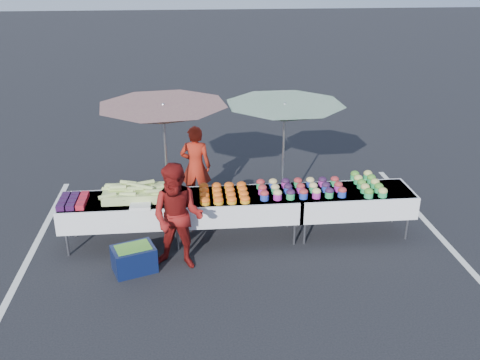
{
  "coord_description": "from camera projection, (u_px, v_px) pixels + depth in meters",
  "views": [
    {
      "loc": [
        -0.74,
        -7.49,
        4.16
      ],
      "look_at": [
        0.0,
        0.0,
        1.0
      ],
      "focal_mm": 40.0,
      "sensor_mm": 36.0,
      "label": 1
    }
  ],
  "objects": [
    {
      "name": "ground",
      "position": [
        240.0,
        238.0,
        8.55
      ],
      "size": [
        80.0,
        80.0,
        0.0
      ],
      "primitive_type": "plane",
      "color": "black"
    },
    {
      "name": "stripe_left",
      "position": [
        34.0,
        247.0,
        8.26
      ],
      "size": [
        0.1,
        5.0,
        0.0
      ],
      "primitive_type": "cube",
      "color": "silver",
      "rests_on": "ground"
    },
    {
      "name": "stripe_right",
      "position": [
        432.0,
        228.0,
        8.84
      ],
      "size": [
        0.1,
        5.0,
        0.0
      ],
      "primitive_type": "cube",
      "color": "silver",
      "rests_on": "ground"
    },
    {
      "name": "table_left",
      "position": [
        123.0,
        210.0,
        8.16
      ],
      "size": [
        1.86,
        0.81,
        0.75
      ],
      "color": "white",
      "rests_on": "ground"
    },
    {
      "name": "table_center",
      "position": [
        240.0,
        205.0,
        8.32
      ],
      "size": [
        1.86,
        0.81,
        0.75
      ],
      "color": "white",
      "rests_on": "ground"
    },
    {
      "name": "table_right",
      "position": [
        353.0,
        200.0,
        8.49
      ],
      "size": [
        1.86,
        0.81,
        0.75
      ],
      "color": "white",
      "rests_on": "ground"
    },
    {
      "name": "berry_punnets",
      "position": [
        73.0,
        201.0,
        7.96
      ],
      "size": [
        0.4,
        0.54,
        0.08
      ],
      "color": "black",
      "rests_on": "table_left"
    },
    {
      "name": "corn_pile",
      "position": [
        139.0,
        192.0,
        8.13
      ],
      "size": [
        1.16,
        0.57,
        0.26
      ],
      "color": "#B3CD69",
      "rests_on": "table_left"
    },
    {
      "name": "plastic_bags",
      "position": [
        140.0,
        206.0,
        7.84
      ],
      "size": [
        0.3,
        0.25,
        0.05
      ],
      "primitive_type": "cube",
      "color": "white",
      "rests_on": "table_left"
    },
    {
      "name": "carrot_bowls",
      "position": [
        224.0,
        193.0,
        8.21
      ],
      "size": [
        0.75,
        0.69,
        0.11
      ],
      "color": "orange",
      "rests_on": "table_center"
    },
    {
      "name": "potato_cups",
      "position": [
        301.0,
        188.0,
        8.31
      ],
      "size": [
        1.34,
        0.58,
        0.16
      ],
      "color": "#233CA6",
      "rests_on": "table_right"
    },
    {
      "name": "bean_baskets",
      "position": [
        368.0,
        183.0,
        8.49
      ],
      "size": [
        0.36,
        0.86,
        0.15
      ],
      "color": "green",
      "rests_on": "table_right"
    },
    {
      "name": "vendor",
      "position": [
        196.0,
        166.0,
        9.41
      ],
      "size": [
        0.59,
        0.43,
        1.48
      ],
      "primitive_type": "imported",
      "rotation": [
        0.0,
        0.0,
        2.99
      ],
      "color": "#A12212",
      "rests_on": "ground"
    },
    {
      "name": "customer",
      "position": [
        178.0,
        217.0,
        7.47
      ],
      "size": [
        0.9,
        0.78,
        1.57
      ],
      "primitive_type": "imported",
      "rotation": [
        0.0,
        0.0,
        -0.28
      ],
      "color": "maroon",
      "rests_on": "ground"
    },
    {
      "name": "umbrella_left",
      "position": [
        163.0,
        116.0,
        8.25
      ],
      "size": [
        2.49,
        2.49,
        2.08
      ],
      "rotation": [
        0.0,
        0.0,
        -0.26
      ],
      "color": "black",
      "rests_on": "ground"
    },
    {
      "name": "umbrella_right",
      "position": [
        285.0,
        114.0,
        8.62
      ],
      "size": [
        2.52,
        2.52,
        2.0
      ],
      "rotation": [
        0.0,
        0.0,
        -0.36
      ],
      "color": "black",
      "rests_on": "ground"
    },
    {
      "name": "storage_bin",
      "position": [
        134.0,
        258.0,
        7.58
      ],
      "size": [
        0.69,
        0.59,
        0.38
      ],
      "rotation": [
        0.0,
        0.0,
        0.34
      ],
      "color": "#0B1538",
      "rests_on": "ground"
    }
  ]
}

